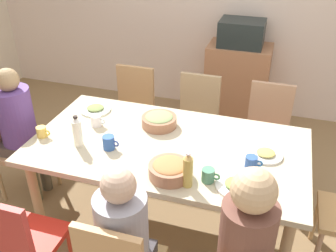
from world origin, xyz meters
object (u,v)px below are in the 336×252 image
object	(u,v)px
chair_3	(19,242)
cup_1	(42,132)
cup_4	(96,121)
side_cabinet	(237,83)
plate_0	(96,109)
person_1	(19,125)
plate_2	(236,185)
bowl_0	(170,169)
cup_2	(252,162)
cup_3	(109,143)
chair_6	(133,107)
chair_2	(197,117)
microwave	(242,33)
chair_1	(14,143)
person_5	(124,235)
bottle_0	(188,170)
plate_1	(266,154)
dining_table	(168,153)
bottle_1	(77,132)
chair_4	(267,127)
bowl_1	(159,120)
cup_0	(208,175)

from	to	relation	value
chair_3	cup_1	size ratio (longest dim) A/B	8.29
cup_4	side_cabinet	xyz separation A→B (m)	(0.83, 1.85, -0.37)
plate_0	cup_1	bearing A→B (deg)	-111.43
person_1	plate_2	xyz separation A→B (m)	(1.81, -0.33, 0.08)
bowl_0	side_cabinet	xyz separation A→B (m)	(0.11, 2.28, -0.37)
cup_2	cup_3	size ratio (longest dim) A/B	0.96
person_1	cup_1	distance (m)	0.41
chair_6	cup_1	world-z (taller)	chair_6
chair_2	microwave	xyz separation A→B (m)	(0.23, 1.02, 0.53)
side_cabinet	microwave	world-z (taller)	microwave
chair_1	chair_3	xyz separation A→B (m)	(0.71, -0.91, 0.00)
chair_3	chair_2	bearing A→B (deg)	70.15
person_5	chair_2	bearing A→B (deg)	90.00
person_1	bottle_0	distance (m)	1.58
plate_1	cup_2	size ratio (longest dim) A/B	2.00
cup_1	bottle_0	size ratio (longest dim) A/B	0.45
bottle_0	dining_table	bearing A→B (deg)	121.98
cup_3	bottle_0	size ratio (longest dim) A/B	0.50
chair_3	bottle_1	distance (m)	0.80
chair_4	person_5	xyz separation A→B (m)	(-0.66, -1.72, 0.17)
chair_2	bowl_0	bearing A→B (deg)	-84.52
chair_2	cup_4	bearing A→B (deg)	-126.30
plate_0	plate_2	bearing A→B (deg)	-26.45
chair_6	cup_1	bearing A→B (deg)	-103.39
bowl_1	side_cabinet	xyz separation A→B (m)	(0.37, 1.71, -0.37)
chair_3	bowl_0	bearing A→B (deg)	35.87
chair_2	bottle_0	size ratio (longest dim) A/B	3.72
bowl_0	cup_3	bearing A→B (deg)	161.27
plate_0	microwave	distance (m)	1.91
cup_2	cup_0	bearing A→B (deg)	-137.02
chair_3	cup_1	bearing A→B (deg)	109.70
bottle_1	plate_1	bearing A→B (deg)	11.64
person_5	plate_2	world-z (taller)	person_5
bowl_0	cup_2	bearing A→B (deg)	27.06
bowl_1	chair_3	bearing A→B (deg)	-114.46
bowl_0	bottle_0	bearing A→B (deg)	-22.90
plate_1	side_cabinet	xyz separation A→B (m)	(-0.45, 1.87, -0.34)
cup_1	cup_3	size ratio (longest dim) A/B	0.91
chair_3	cup_2	xyz separation A→B (m)	(1.26, 0.81, 0.30)
cup_3	microwave	size ratio (longest dim) A/B	0.25
plate_0	bottle_1	distance (m)	0.53
chair_1	person_5	world-z (taller)	person_5
plate_0	cup_2	xyz separation A→B (m)	(1.33, -0.40, 0.03)
person_1	cup_2	bearing A→B (deg)	-3.11
chair_4	cup_2	size ratio (longest dim) A/B	7.83
chair_6	cup_3	xyz separation A→B (m)	(0.28, -1.09, 0.31)
bowl_1	bottle_1	size ratio (longest dim) A/B	1.14
chair_1	plate_0	world-z (taller)	chair_1
chair_1	side_cabinet	xyz separation A→B (m)	(1.59, 1.93, -0.06)
chair_2	plate_1	size ratio (longest dim) A/B	3.92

